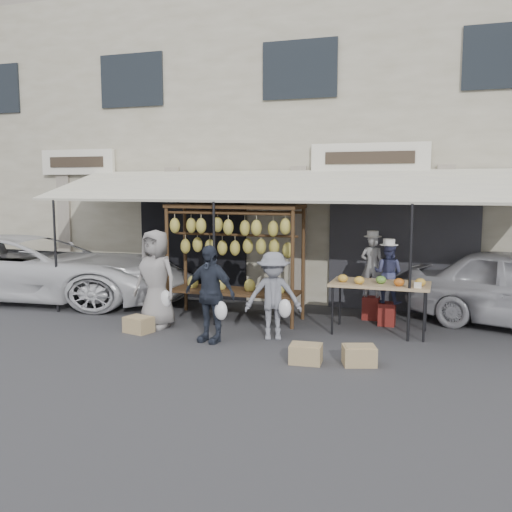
{
  "coord_description": "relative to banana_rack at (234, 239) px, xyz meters",
  "views": [
    {
      "loc": [
        3.04,
        -8.48,
        2.61
      ],
      "look_at": [
        -0.27,
        1.4,
        1.3
      ],
      "focal_mm": 40.0,
      "sensor_mm": 36.0,
      "label": 1
    }
  ],
  "objects": [
    {
      "name": "customer_left",
      "position": [
        -1.16,
        -0.99,
        -0.67
      ],
      "size": [
        0.96,
        0.71,
        1.8
      ],
      "primitive_type": "imported",
      "rotation": [
        0.0,
        0.0,
        -0.17
      ],
      "color": "gray",
      "rests_on": "ground_plane"
    },
    {
      "name": "stool_right",
      "position": [
        2.85,
        0.49,
        -1.35
      ],
      "size": [
        0.37,
        0.37,
        0.43
      ],
      "primitive_type": "cube",
      "rotation": [
        0.0,
        0.0,
        -0.27
      ],
      "color": "maroon",
      "rests_on": "ground_plane"
    },
    {
      "name": "customer_mid",
      "position": [
        0.16,
        -1.57,
        -0.75
      ],
      "size": [
        1.01,
        0.57,
        1.62
      ],
      "primitive_type": "imported",
      "rotation": [
        0.0,
        0.0,
        -0.19
      ],
      "color": "#262B38",
      "rests_on": "ground_plane"
    },
    {
      "name": "vendor_left",
      "position": [
        2.51,
        0.89,
        -0.52
      ],
      "size": [
        0.45,
        0.31,
        1.21
      ],
      "primitive_type": "imported",
      "rotation": [
        0.0,
        0.0,
        3.11
      ],
      "color": "#959595",
      "rests_on": "stool_left"
    },
    {
      "name": "ground_plane",
      "position": [
        0.8,
        -1.67,
        -1.57
      ],
      "size": [
        90.0,
        90.0,
        0.0
      ],
      "primitive_type": "plane",
      "color": "#2D2D30"
    },
    {
      "name": "van",
      "position": [
        -5.23,
        0.39,
        -0.47
      ],
      "size": [
        5.48,
        2.98,
        2.19
      ],
      "primitive_type": "imported",
      "rotation": [
        0.0,
        0.0,
        1.68
      ],
      "color": "silver",
      "rests_on": "ground_plane"
    },
    {
      "name": "banana_rack",
      "position": [
        0.0,
        0.0,
        0.0
      ],
      "size": [
        2.6,
        0.9,
        2.24
      ],
      "color": "#50351E",
      "rests_on": "ground_plane"
    },
    {
      "name": "produce_table",
      "position": [
        2.78,
        -0.15,
        -0.7
      ],
      "size": [
        1.7,
        0.9,
        1.04
      ],
      "color": "tan",
      "rests_on": "ground_plane"
    },
    {
      "name": "crate_near_b",
      "position": [
        2.71,
        -2.05,
        -1.43
      ],
      "size": [
        0.56,
        0.49,
        0.28
      ],
      "primitive_type": "cube",
      "rotation": [
        0.0,
        0.0,
        0.33
      ],
      "color": "tan",
      "rests_on": "ground_plane"
    },
    {
      "name": "awning",
      "position": [
        0.81,
        0.61,
        1.01
      ],
      "size": [
        10.0,
        2.35,
        2.92
      ],
      "color": "beige",
      "rests_on": "ground_plane"
    },
    {
      "name": "crate_far",
      "position": [
        -1.27,
        -1.44,
        -1.43
      ],
      "size": [
        0.54,
        0.46,
        0.28
      ],
      "primitive_type": "cube",
      "rotation": [
        0.0,
        0.0,
        -0.26
      ],
      "color": "tan",
      "rests_on": "ground_plane"
    },
    {
      "name": "customer_right",
      "position": [
        1.11,
        -1.08,
        -0.82
      ],
      "size": [
        1.09,
        0.83,
        1.49
      ],
      "primitive_type": "imported",
      "rotation": [
        0.0,
        0.0,
        0.33
      ],
      "color": "slate",
      "rests_on": "ground_plane"
    },
    {
      "name": "crate_near_a",
      "position": [
        1.96,
        -2.2,
        -1.43
      ],
      "size": [
        0.49,
        0.39,
        0.28
      ],
      "primitive_type": "cube",
      "rotation": [
        0.0,
        0.0,
        0.08
      ],
      "color": "tan",
      "rests_on": "ground_plane"
    },
    {
      "name": "vendor_right",
      "position": [
        2.85,
        0.49,
        -0.58
      ],
      "size": [
        0.63,
        0.54,
        1.12
      ],
      "primitive_type": "imported",
      "rotation": [
        0.0,
        0.0,
        2.91
      ],
      "color": "#393D65",
      "rests_on": "stool_right"
    },
    {
      "name": "stool_left",
      "position": [
        2.51,
        0.89,
        -1.35
      ],
      "size": [
        0.34,
        0.34,
        0.44
      ],
      "primitive_type": "cube",
      "rotation": [
        0.0,
        0.0,
        -0.09
      ],
      "color": "maroon",
      "rests_on": "ground_plane"
    },
    {
      "name": "shophouse",
      "position": [
        0.8,
        4.83,
        2.08
      ],
      "size": [
        24.0,
        6.15,
        7.3
      ],
      "color": "#BDB6A0",
      "rests_on": "ground_plane"
    }
  ]
}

